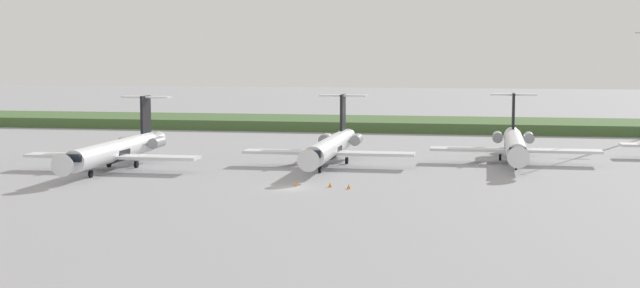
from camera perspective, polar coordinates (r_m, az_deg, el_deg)
name	(u,v)px	position (r m, az deg, el deg)	size (l,w,h in m)	color
ground_plane	(333,157)	(131.71, 0.83, -0.84)	(500.00, 500.00, 0.00)	#939399
grass_berm	(375,124)	(180.42, 3.44, 1.26)	(320.00, 20.00, 1.95)	#426033
regional_jet_second	(117,150)	(121.27, -12.50, -0.35)	(22.81, 31.00, 9.00)	silver
regional_jet_third	(331,146)	(122.59, 0.67, -0.14)	(22.81, 31.00, 9.00)	silver
regional_jet_fourth	(515,144)	(128.56, 11.99, 0.01)	(22.81, 31.00, 9.00)	silver
safety_cone_front_marker	(296,184)	(103.73, -1.52, -2.49)	(0.44, 0.44, 0.55)	orange
safety_cone_mid_marker	(330,185)	(103.07, 0.62, -2.54)	(0.44, 0.44, 0.55)	orange
safety_cone_rear_marker	(349,186)	(101.83, 1.79, -2.65)	(0.44, 0.44, 0.55)	orange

